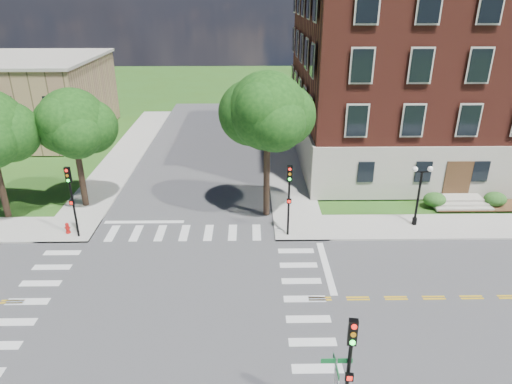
{
  "coord_description": "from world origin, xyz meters",
  "views": [
    {
      "loc": [
        4.35,
        -19.47,
        14.8
      ],
      "look_at": [
        4.75,
        6.66,
        3.2
      ],
      "focal_mm": 32.0,
      "sensor_mm": 36.0,
      "label": 1
    }
  ],
  "objects_px": {
    "traffic_signal_se": "(350,361)",
    "fire_hydrant": "(68,228)",
    "traffic_signal_nw": "(71,193)",
    "twin_lamp_west": "(419,192)",
    "street_sign_pole": "(335,379)",
    "traffic_signal_ne": "(289,192)"
  },
  "relations": [
    {
      "from": "twin_lamp_west",
      "to": "fire_hydrant",
      "type": "bearing_deg",
      "value": -177.91
    },
    {
      "from": "traffic_signal_ne",
      "to": "street_sign_pole",
      "type": "bearing_deg",
      "value": -88.04
    },
    {
      "from": "traffic_signal_ne",
      "to": "fire_hydrant",
      "type": "relative_size",
      "value": 6.4
    },
    {
      "from": "traffic_signal_nw",
      "to": "fire_hydrant",
      "type": "bearing_deg",
      "value": 151.45
    },
    {
      "from": "traffic_signal_nw",
      "to": "twin_lamp_west",
      "type": "distance_m",
      "value": 22.45
    },
    {
      "from": "fire_hydrant",
      "to": "twin_lamp_west",
      "type": "bearing_deg",
      "value": 2.09
    },
    {
      "from": "traffic_signal_nw",
      "to": "twin_lamp_west",
      "type": "relative_size",
      "value": 1.13
    },
    {
      "from": "traffic_signal_se",
      "to": "twin_lamp_west",
      "type": "height_order",
      "value": "traffic_signal_se"
    },
    {
      "from": "traffic_signal_ne",
      "to": "traffic_signal_nw",
      "type": "height_order",
      "value": "same"
    },
    {
      "from": "twin_lamp_west",
      "to": "street_sign_pole",
      "type": "xyz_separation_m",
      "value": [
        -8.28,
        -15.53,
        -0.21
      ]
    },
    {
      "from": "street_sign_pole",
      "to": "fire_hydrant",
      "type": "relative_size",
      "value": 4.13
    },
    {
      "from": "traffic_signal_se",
      "to": "street_sign_pole",
      "type": "bearing_deg",
      "value": 170.32
    },
    {
      "from": "twin_lamp_west",
      "to": "fire_hydrant",
      "type": "xyz_separation_m",
      "value": [
        -23.25,
        -0.85,
        -2.06
      ]
    },
    {
      "from": "traffic_signal_ne",
      "to": "street_sign_pole",
      "type": "relative_size",
      "value": 1.55
    },
    {
      "from": "street_sign_pole",
      "to": "fire_hydrant",
      "type": "height_order",
      "value": "street_sign_pole"
    },
    {
      "from": "traffic_signal_nw",
      "to": "fire_hydrant",
      "type": "height_order",
      "value": "traffic_signal_nw"
    },
    {
      "from": "twin_lamp_west",
      "to": "street_sign_pole",
      "type": "distance_m",
      "value": 17.59
    },
    {
      "from": "traffic_signal_se",
      "to": "traffic_signal_ne",
      "type": "bearing_deg",
      "value": 93.62
    },
    {
      "from": "traffic_signal_nw",
      "to": "traffic_signal_ne",
      "type": "bearing_deg",
      "value": 0.09
    },
    {
      "from": "traffic_signal_se",
      "to": "fire_hydrant",
      "type": "xyz_separation_m",
      "value": [
        -15.39,
        14.75,
        -2.72
      ]
    },
    {
      "from": "traffic_signal_se",
      "to": "street_sign_pole",
      "type": "height_order",
      "value": "traffic_signal_se"
    },
    {
      "from": "traffic_signal_nw",
      "to": "street_sign_pole",
      "type": "bearing_deg",
      "value": -45.19
    }
  ]
}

